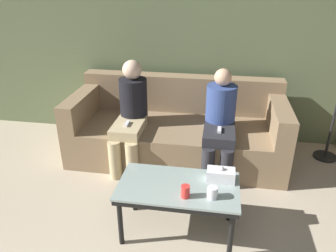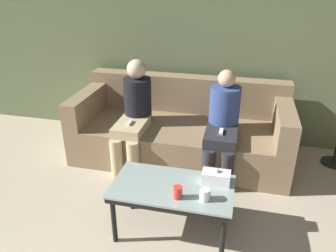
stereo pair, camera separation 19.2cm
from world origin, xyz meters
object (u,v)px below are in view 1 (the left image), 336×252
(seated_person_left_end, at_px, (131,112))
(cup_near_right, at_px, (185,191))
(couch, at_px, (177,130))
(seated_person_mid_left, at_px, (220,120))
(cup_near_left, at_px, (212,192))
(coffee_table, at_px, (178,190))
(tissue_box, at_px, (221,175))

(seated_person_left_end, bearing_deg, cup_near_right, -58.34)
(couch, distance_m, cup_near_right, 1.44)
(couch, bearing_deg, seated_person_left_end, -153.26)
(seated_person_mid_left, bearing_deg, cup_near_left, -91.36)
(coffee_table, relative_size, cup_near_left, 10.48)
(cup_near_left, xyz_separation_m, tissue_box, (0.06, 0.23, 0.01))
(cup_near_right, bearing_deg, coffee_table, 116.79)
(cup_near_left, height_order, seated_person_mid_left, seated_person_mid_left)
(cup_near_left, bearing_deg, cup_near_right, -172.91)
(cup_near_right, xyz_separation_m, seated_person_mid_left, (0.22, 1.17, 0.06))
(couch, bearing_deg, seated_person_mid_left, -26.57)
(cup_near_left, height_order, cup_near_right, cup_near_right)
(coffee_table, height_order, cup_near_left, cup_near_left)
(cup_near_left, relative_size, seated_person_mid_left, 0.08)
(couch, xyz_separation_m, cup_near_right, (0.25, -1.41, 0.20))
(coffee_table, relative_size, tissue_box, 4.28)
(cup_near_left, xyz_separation_m, seated_person_left_end, (-0.92, 1.15, 0.09))
(cup_near_right, bearing_deg, couch, 100.04)
(cup_near_left, distance_m, tissue_box, 0.23)
(cup_near_right, relative_size, seated_person_left_end, 0.09)
(cup_near_right, relative_size, tissue_box, 0.44)
(coffee_table, xyz_separation_m, tissue_box, (0.32, 0.12, 0.10))
(seated_person_left_end, relative_size, seated_person_mid_left, 1.05)
(tissue_box, bearing_deg, cup_near_right, -134.95)
(cup_near_right, bearing_deg, seated_person_left_end, 121.66)
(coffee_table, relative_size, seated_person_left_end, 0.83)
(coffee_table, bearing_deg, tissue_box, 19.75)
(cup_near_left, bearing_deg, seated_person_mid_left, 88.64)
(tissue_box, bearing_deg, seated_person_left_end, 136.64)
(coffee_table, xyz_separation_m, seated_person_mid_left, (0.29, 1.04, 0.16))
(couch, bearing_deg, cup_near_right, -79.96)
(seated_person_mid_left, bearing_deg, seated_person_left_end, -179.89)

